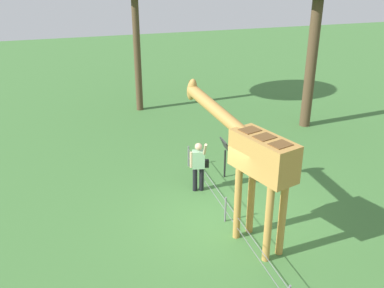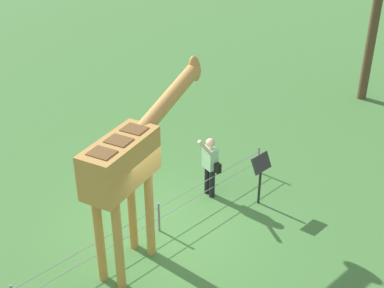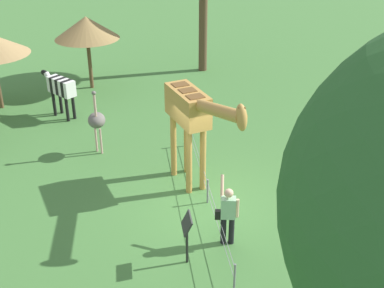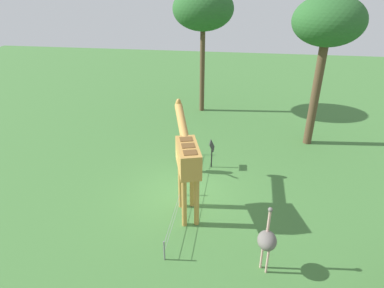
{
  "view_description": "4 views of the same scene",
  "coord_description": "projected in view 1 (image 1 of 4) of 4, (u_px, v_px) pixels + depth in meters",
  "views": [
    {
      "loc": [
        -9.33,
        3.85,
        6.72
      ],
      "look_at": [
        0.86,
        0.74,
        2.03
      ],
      "focal_mm": 40.82,
      "sensor_mm": 36.0,
      "label": 1
    },
    {
      "loc": [
        -6.06,
        -7.04,
        7.42
      ],
      "look_at": [
        1.01,
        0.04,
        1.84
      ],
      "focal_mm": 48.9,
      "sensor_mm": 36.0,
      "label": 2
    },
    {
      "loc": [
        11.72,
        -2.04,
        8.04
      ],
      "look_at": [
        -0.41,
        -0.32,
        1.67
      ],
      "focal_mm": 47.38,
      "sensor_mm": 36.0,
      "label": 3
    },
    {
      "loc": [
        -10.8,
        -1.93,
        7.92
      ],
      "look_at": [
        0.86,
        -0.15,
        1.94
      ],
      "focal_mm": 30.35,
      "sensor_mm": 36.0,
      "label": 4
    }
  ],
  "objects": [
    {
      "name": "ground_plane",
      "position": [
        227.0,
        221.0,
        11.91
      ],
      "size": [
        60.0,
        60.0,
        0.0
      ],
      "primitive_type": "plane",
      "color": "#427538"
    },
    {
      "name": "giraffe",
      "position": [
        253.0,
        155.0,
        10.25
      ],
      "size": [
        3.94,
        1.62,
        3.66
      ],
      "color": "#BC8942",
      "rests_on": "ground_plane"
    },
    {
      "name": "visitor",
      "position": [
        199.0,
        164.0,
        13.07
      ],
      "size": [
        0.65,
        0.59,
        1.74
      ],
      "color": "black",
      "rests_on": "ground_plane"
    },
    {
      "name": "wire_fence",
      "position": [
        225.0,
        209.0,
        11.73
      ],
      "size": [
        7.05,
        0.05,
        0.75
      ],
      "color": "slate",
      "rests_on": "ground_plane"
    },
    {
      "name": "info_sign",
      "position": [
        225.0,
        150.0,
        13.86
      ],
      "size": [
        0.56,
        0.21,
        1.32
      ],
      "color": "black",
      "rests_on": "ground_plane"
    }
  ]
}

